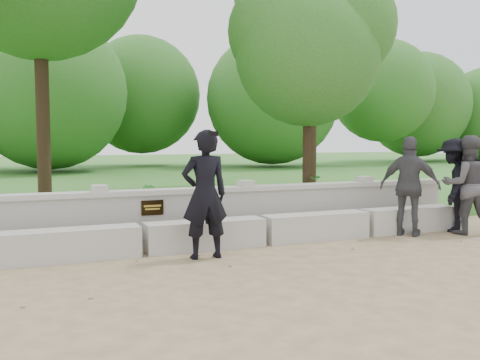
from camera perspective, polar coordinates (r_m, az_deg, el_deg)
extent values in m
plane|color=tan|center=(6.39, -6.52, -11.21)|extent=(80.00, 80.00, 0.00)
cube|color=#2B6826|center=(20.05, -18.09, -0.41)|extent=(40.00, 22.00, 0.25)
cube|color=#B4B1AA|center=(7.98, -17.47, -6.59)|extent=(1.90, 0.45, 0.45)
cube|color=#B4B1AA|center=(8.41, -3.71, -5.84)|extent=(1.90, 0.45, 0.45)
cube|color=#B4B1AA|center=(9.26, 8.08, -4.93)|extent=(1.90, 0.45, 0.45)
cube|color=#B4B1AA|center=(10.43, 17.54, -4.05)|extent=(1.90, 0.45, 0.45)
cube|color=#A9A79F|center=(8.78, -11.43, -4.26)|extent=(12.50, 0.25, 0.82)
cube|color=#B4B1AA|center=(8.73, -11.48, -1.34)|extent=(12.50, 0.35, 0.08)
cube|color=black|center=(8.68, -9.33, -2.93)|extent=(0.36, 0.02, 0.24)
imported|color=black|center=(7.67, -3.79, -1.54)|extent=(0.69, 0.47, 1.85)
cube|color=black|center=(7.28, -2.85, 4.96)|extent=(0.14, 0.03, 0.07)
imported|color=#454449|center=(10.49, 23.02, -0.48)|extent=(1.07, 0.98, 1.78)
imported|color=black|center=(10.69, 21.88, -0.49)|extent=(1.26, 1.24, 1.74)
imported|color=#3F3F44|center=(9.91, 17.66, -0.64)|extent=(0.99, 1.07, 1.77)
cylinder|color=#382619|center=(14.32, -20.33, 8.18)|extent=(0.34, 0.34, 4.97)
cylinder|color=#382619|center=(11.84, 7.13, 3.74)|extent=(0.18, 0.18, 2.69)
sphere|color=#225518|center=(12.02, 7.23, 14.35)|extent=(3.16, 3.16, 3.16)
cylinder|color=#382619|center=(16.56, 7.62, 7.94)|extent=(0.34, 0.34, 5.02)
imported|color=#2E812C|center=(10.23, -9.65, -2.20)|extent=(0.43, 0.43, 0.61)
imported|color=#2E812C|center=(11.74, 9.01, -1.23)|extent=(0.70, 0.65, 0.66)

